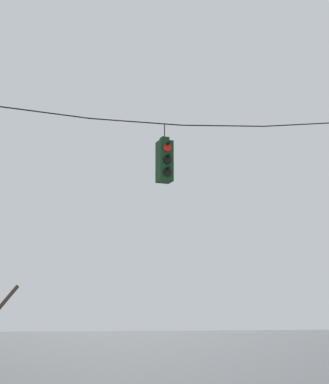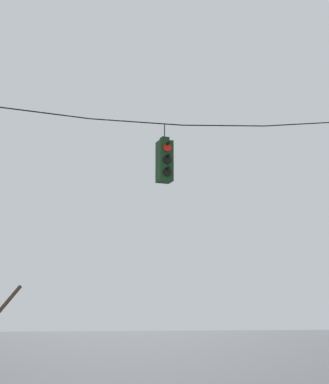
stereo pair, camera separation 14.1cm
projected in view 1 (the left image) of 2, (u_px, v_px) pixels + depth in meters
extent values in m
cylinder|color=black|center=(40.00, 112.00, 13.21)|extent=(2.33, 0.03, 0.03)
cylinder|color=black|center=(138.00, 122.00, 14.08)|extent=(2.34, 0.03, 0.17)
cylinder|color=black|center=(224.00, 126.00, 14.98)|extent=(2.34, 0.03, 0.30)
cylinder|color=black|center=(301.00, 124.00, 15.91)|extent=(2.34, 0.03, 0.44)
cube|color=#143819|center=(165.00, 162.00, 14.13)|extent=(0.34, 0.34, 1.01)
cube|color=#143819|center=(165.00, 140.00, 14.25)|extent=(0.19, 0.19, 0.10)
cylinder|color=black|center=(165.00, 131.00, 14.30)|extent=(0.02, 0.02, 0.34)
cylinder|color=red|center=(167.00, 148.00, 14.03)|extent=(0.20, 0.03, 0.20)
cylinder|color=black|center=(168.00, 143.00, 14.01)|extent=(0.07, 0.12, 0.07)
cylinder|color=black|center=(167.00, 160.00, 13.97)|extent=(0.20, 0.03, 0.20)
cylinder|color=black|center=(168.00, 156.00, 13.94)|extent=(0.07, 0.12, 0.07)
cylinder|color=black|center=(167.00, 172.00, 13.90)|extent=(0.20, 0.03, 0.20)
cylinder|color=black|center=(168.00, 168.00, 13.88)|extent=(0.07, 0.12, 0.07)
cylinder|color=red|center=(162.00, 152.00, 14.37)|extent=(0.20, 0.03, 0.20)
cylinder|color=black|center=(161.00, 149.00, 14.43)|extent=(0.07, 0.12, 0.07)
cylinder|color=black|center=(162.00, 164.00, 14.30)|extent=(0.20, 0.03, 0.20)
cylinder|color=black|center=(161.00, 160.00, 14.36)|extent=(0.07, 0.12, 0.07)
cylinder|color=black|center=(162.00, 176.00, 14.24)|extent=(0.20, 0.03, 0.20)
cylinder|color=black|center=(161.00, 172.00, 14.30)|extent=(0.07, 0.12, 0.07)
cylinder|color=#423326|center=(4.00, 303.00, 21.85)|extent=(1.18, 0.64, 1.36)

